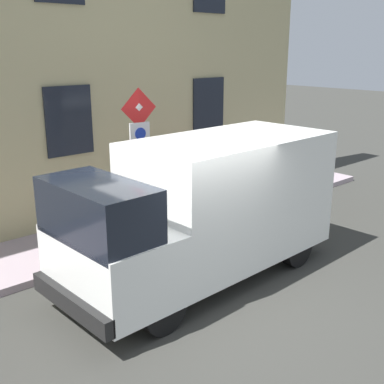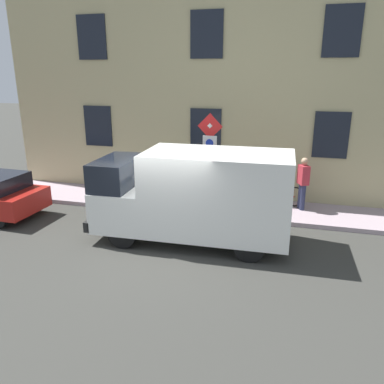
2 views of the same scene
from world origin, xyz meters
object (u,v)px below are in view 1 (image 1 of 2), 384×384
at_px(sign_post_stacked, 139,144).
at_px(pedestrian, 206,166).
at_px(bicycle_red, 179,191).
at_px(bicycle_blue, 149,198).
at_px(delivery_van, 206,207).
at_px(litter_bin, 76,235).

xyz_separation_m(sign_post_stacked, pedestrian, (1.09, -2.85, -1.11)).
height_order(bicycle_red, bicycle_blue, same).
distance_m(delivery_van, bicycle_red, 3.89).
height_order(sign_post_stacked, bicycle_blue, sign_post_stacked).
relative_size(delivery_van, bicycle_red, 3.13).
distance_m(pedestrian, litter_bin, 4.43).
distance_m(sign_post_stacked, bicycle_blue, 2.39).
xyz_separation_m(delivery_van, pedestrian, (3.00, -2.82, -0.26)).
bearing_deg(litter_bin, pedestrian, -77.53).
height_order(bicycle_blue, pedestrian, pedestrian).
relative_size(bicycle_red, litter_bin, 1.91).
bearing_deg(bicycle_red, pedestrian, 161.18).
bearing_deg(delivery_van, pedestrian, -134.77).
bearing_deg(sign_post_stacked, litter_bin, 84.57).
distance_m(sign_post_stacked, pedestrian, 3.25).
xyz_separation_m(bicycle_blue, litter_bin, (-1.14, 2.59, 0.08)).
bearing_deg(pedestrian, delivery_van, 22.70).
xyz_separation_m(delivery_van, bicycle_blue, (3.19, -1.11, -0.82)).
relative_size(delivery_van, litter_bin, 5.98).
bearing_deg(sign_post_stacked, bicycle_red, -58.79).
height_order(pedestrian, litter_bin, pedestrian).
distance_m(bicycle_blue, litter_bin, 2.83).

